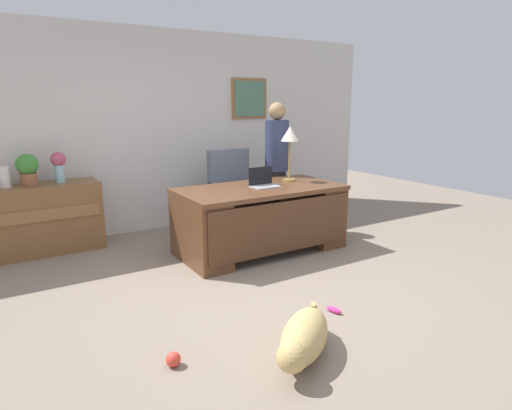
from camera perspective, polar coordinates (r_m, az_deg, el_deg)
The scene contains 14 objects.
ground_plane at distance 4.30m, azimuth 0.51°, elevation -10.80°, with size 12.00×12.00×0.00m, color gray.
back_wall at distance 6.29m, azimuth -12.35°, elevation 9.33°, with size 7.00×0.16×2.70m.
desk at distance 5.20m, azimuth 0.76°, elevation -1.51°, with size 1.93×0.98×0.78m.
credenza at distance 5.74m, azimuth -26.37°, elevation -1.67°, with size 1.40×0.50×0.82m.
armchair at distance 6.04m, azimuth -2.81°, elevation 1.22°, with size 0.60×0.59×1.11m.
person_standing at distance 6.01m, azimuth 2.68°, elevation 5.15°, with size 0.32×0.32×1.74m.
dog_lying at distance 3.20m, azimuth 6.14°, elevation -16.76°, with size 0.73×0.66×0.30m.
laptop at distance 5.17m, azimuth 0.93°, elevation 3.02°, with size 0.32×0.22×0.23m.
desk_lamp at distance 5.49m, azimuth 4.41°, elevation 8.71°, with size 0.22×0.22×0.68m.
vase_with_flowers at distance 5.66m, azimuth -24.19°, elevation 4.90°, with size 0.17×0.17×0.36m.
vase_empty at distance 5.63m, azimuth -29.77°, elevation 3.15°, with size 0.11×0.11×0.23m, color silver.
potted_plant at distance 5.63m, azimuth -27.48°, elevation 4.26°, with size 0.24×0.24×0.36m.
dog_toy_ball at distance 3.21m, azimuth -10.65°, elevation -19.04°, with size 0.10×0.10×0.10m, color #E53F33.
dog_toy_bone at distance 3.91m, azimuth 10.06°, elevation -13.22°, with size 0.15×0.05×0.05m, color #D8338C.
Camera 1 is at (-2.10, -3.31, 1.76)m, focal length 30.90 mm.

